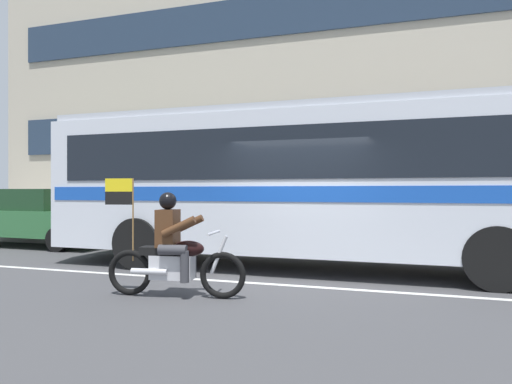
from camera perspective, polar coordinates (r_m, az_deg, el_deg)
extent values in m
plane|color=#3D3D3F|center=(8.73, 5.02, -10.33)|extent=(60.00, 60.00, 0.00)
cube|color=#B7B2A8|center=(13.67, 10.17, -6.21)|extent=(28.00, 3.80, 0.15)
cube|color=silver|center=(8.16, 3.99, -11.05)|extent=(26.60, 0.14, 0.01)
cube|color=#B2A893|center=(16.30, 11.43, 13.42)|extent=(28.00, 0.80, 10.67)
cube|color=#233347|center=(15.58, 11.22, 8.05)|extent=(25.76, 0.10, 1.40)
cube|color=#233347|center=(16.51, 11.23, 21.00)|extent=(25.76, 0.10, 1.40)
cube|color=silver|center=(9.72, 7.51, 0.98)|extent=(11.20, 2.66, 2.70)
cube|color=black|center=(9.75, 7.52, 4.22)|extent=(10.31, 2.69, 0.96)
cube|color=#194CB2|center=(9.72, 7.51, -0.19)|extent=(10.98, 2.69, 0.28)
cube|color=#ADB1BA|center=(9.85, 7.52, 9.22)|extent=(10.98, 2.53, 0.16)
cylinder|color=black|center=(9.99, -13.91, -5.99)|extent=(1.04, 0.30, 1.04)
cylinder|color=black|center=(8.50, 26.77, -7.08)|extent=(1.04, 0.30, 1.04)
torus|color=black|center=(7.13, -4.00, -9.88)|extent=(0.70, 0.20, 0.69)
torus|color=black|center=(7.60, -14.81, -9.26)|extent=(0.70, 0.20, 0.69)
cube|color=silver|center=(7.34, -9.96, -8.81)|extent=(0.68, 0.38, 0.36)
ellipsoid|color=black|center=(7.22, -8.08, -6.71)|extent=(0.52, 0.35, 0.24)
cube|color=black|center=(7.37, -11.43, -6.88)|extent=(0.59, 0.35, 0.12)
cylinder|color=silver|center=(7.10, -4.47, -7.48)|extent=(0.28, 0.10, 0.58)
cylinder|color=silver|center=(7.09, -5.10, -4.89)|extent=(0.14, 0.64, 0.04)
cylinder|color=silver|center=(7.30, -12.63, -9.25)|extent=(0.56, 0.18, 0.09)
cube|color=#4C2D19|center=(7.29, -10.48, -4.27)|extent=(0.33, 0.40, 0.56)
sphere|color=black|center=(7.27, -10.48, -1.05)|extent=(0.26, 0.26, 0.26)
cylinder|color=#38383D|center=(7.44, -8.98, -6.50)|extent=(0.44, 0.21, 0.15)
cylinder|color=#38383D|center=(7.42, -7.64, -8.39)|extent=(0.13, 0.13, 0.46)
cylinder|color=#38383D|center=(7.11, -9.92, -6.82)|extent=(0.44, 0.21, 0.15)
cylinder|color=#38383D|center=(7.08, -8.53, -8.80)|extent=(0.13, 0.13, 0.46)
cylinder|color=#4C2D19|center=(7.40, -8.19, -3.90)|extent=(0.53, 0.19, 0.32)
cylinder|color=#4C2D19|center=(7.02, -9.20, -4.12)|extent=(0.53, 0.19, 0.32)
cylinder|color=olive|center=(7.49, -14.47, -3.20)|extent=(0.02, 0.02, 1.25)
cube|color=yellow|center=(7.58, -16.06, 0.81)|extent=(0.44, 0.09, 0.20)
cube|color=black|center=(7.58, -16.05, -0.70)|extent=(0.44, 0.09, 0.20)
cube|color=#2D6638|center=(15.06, -24.48, -3.33)|extent=(4.66, 1.96, 0.72)
cube|color=#19381E|center=(15.19, -25.11, -0.81)|extent=(2.44, 1.67, 0.60)
cylinder|color=black|center=(13.50, -22.56, -5.26)|extent=(0.64, 0.22, 0.64)
cylinder|color=#4C8C3F|center=(12.65, 3.43, -5.06)|extent=(0.22, 0.22, 0.58)
sphere|color=#4C8C3F|center=(12.62, 3.43, -3.44)|extent=(0.20, 0.20, 0.20)
cylinder|color=#4C8C3F|center=(12.51, 3.26, -4.99)|extent=(0.09, 0.10, 0.09)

